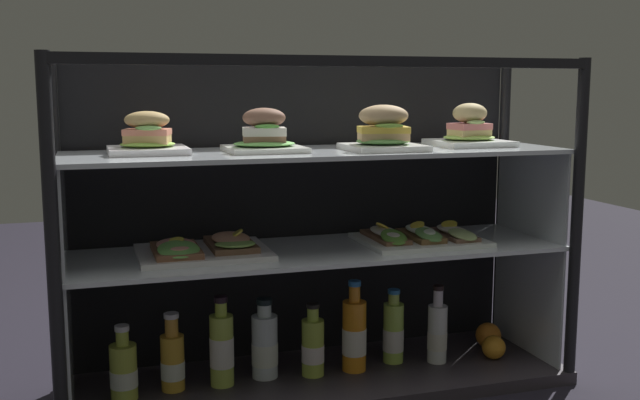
# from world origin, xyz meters

# --- Properties ---
(ground_plane) EXTENTS (6.00, 6.00, 0.02)m
(ground_plane) POSITION_xyz_m (0.00, 0.00, -0.01)
(ground_plane) COLOR black
(ground_plane) RESTS_ON ground
(case_base_deck) EXTENTS (1.39, 0.42, 0.04)m
(case_base_deck) POSITION_xyz_m (0.00, 0.00, 0.02)
(case_base_deck) COLOR #332D33
(case_base_deck) RESTS_ON ground
(case_frame) EXTENTS (1.39, 0.42, 0.91)m
(case_frame) POSITION_xyz_m (0.00, 0.12, 0.49)
(case_frame) COLOR black
(case_frame) RESTS_ON ground
(riser_lower_tier) EXTENTS (1.33, 0.36, 0.35)m
(riser_lower_tier) POSITION_xyz_m (0.00, 0.00, 0.21)
(riser_lower_tier) COLOR silver
(riser_lower_tier) RESTS_ON case_base_deck
(shelf_lower_glass) EXTENTS (1.34, 0.37, 0.01)m
(shelf_lower_glass) POSITION_xyz_m (0.00, 0.00, 0.39)
(shelf_lower_glass) COLOR silver
(shelf_lower_glass) RESTS_ON riser_lower_tier
(riser_upper_tier) EXTENTS (1.33, 0.36, 0.26)m
(riser_upper_tier) POSITION_xyz_m (0.00, 0.00, 0.52)
(riser_upper_tier) COLOR silver
(riser_upper_tier) RESTS_ON shelf_lower_glass
(shelf_upper_glass) EXTENTS (1.34, 0.37, 0.01)m
(shelf_upper_glass) POSITION_xyz_m (0.00, 0.00, 0.66)
(shelf_upper_glass) COLOR silver
(shelf_upper_glass) RESTS_ON riser_upper_tier
(plated_roll_sandwich_left_of_center) EXTENTS (0.20, 0.20, 0.11)m
(plated_roll_sandwich_left_of_center) POSITION_xyz_m (-0.45, 0.03, 0.70)
(plated_roll_sandwich_left_of_center) COLOR white
(plated_roll_sandwich_left_of_center) RESTS_ON shelf_upper_glass
(plated_roll_sandwich_mid_left) EXTENTS (0.20, 0.20, 0.11)m
(plated_roll_sandwich_mid_left) POSITION_xyz_m (-0.15, 0.01, 0.70)
(plated_roll_sandwich_mid_left) COLOR white
(plated_roll_sandwich_mid_left) RESTS_ON shelf_upper_glass
(plated_roll_sandwich_near_left_corner) EXTENTS (0.20, 0.20, 0.12)m
(plated_roll_sandwich_near_left_corner) POSITION_xyz_m (0.16, -0.05, 0.71)
(plated_roll_sandwich_near_left_corner) COLOR white
(plated_roll_sandwich_near_left_corner) RESTS_ON shelf_upper_glass
(plated_roll_sandwich_near_right_corner) EXTENTS (0.20, 0.20, 0.12)m
(plated_roll_sandwich_near_right_corner) POSITION_xyz_m (0.46, 0.02, 0.71)
(plated_roll_sandwich_near_right_corner) COLOR white
(plated_roll_sandwich_near_right_corner) RESTS_ON shelf_upper_glass
(open_sandwich_tray_near_right_corner) EXTENTS (0.34, 0.27, 0.06)m
(open_sandwich_tray_near_right_corner) POSITION_xyz_m (-0.31, 0.01, 0.42)
(open_sandwich_tray_near_right_corner) COLOR white
(open_sandwich_tray_near_right_corner) RESTS_ON shelf_lower_glass
(open_sandwich_tray_near_left_corner) EXTENTS (0.34, 0.27, 0.06)m
(open_sandwich_tray_near_left_corner) POSITION_xyz_m (0.30, -0.01, 0.41)
(open_sandwich_tray_near_left_corner) COLOR white
(open_sandwich_tray_near_left_corner) RESTS_ON shelf_lower_glass
(juice_bottle_front_left_end) EXTENTS (0.07, 0.07, 0.20)m
(juice_bottle_front_left_end) POSITION_xyz_m (-0.53, -0.01, 0.11)
(juice_bottle_front_left_end) COLOR #BAC748
(juice_bottle_front_left_end) RESTS_ON case_base_deck
(juice_bottle_front_second) EXTENTS (0.06, 0.06, 0.21)m
(juice_bottle_front_second) POSITION_xyz_m (-0.40, 0.01, 0.12)
(juice_bottle_front_second) COLOR gold
(juice_bottle_front_second) RESTS_ON case_base_deck
(juice_bottle_front_right_end) EXTENTS (0.06, 0.06, 0.25)m
(juice_bottle_front_right_end) POSITION_xyz_m (-0.27, 0.01, 0.14)
(juice_bottle_front_right_end) COLOR #B9D151
(juice_bottle_front_right_end) RESTS_ON case_base_deck
(juice_bottle_tucked_behind) EXTENTS (0.07, 0.07, 0.22)m
(juice_bottle_tucked_behind) POSITION_xyz_m (-0.15, 0.03, 0.13)
(juice_bottle_tucked_behind) COLOR white
(juice_bottle_tucked_behind) RESTS_ON case_base_deck
(juice_bottle_front_fourth) EXTENTS (0.06, 0.06, 0.20)m
(juice_bottle_front_fourth) POSITION_xyz_m (-0.02, -0.00, 0.12)
(juice_bottle_front_fourth) COLOR #B2C949
(juice_bottle_front_fourth) RESTS_ON case_base_deck
(juice_bottle_back_right) EXTENTS (0.07, 0.07, 0.26)m
(juice_bottle_back_right) POSITION_xyz_m (0.10, 0.00, 0.14)
(juice_bottle_back_right) COLOR orange
(juice_bottle_back_right) RESTS_ON case_base_deck
(juice_bottle_near_post) EXTENTS (0.06, 0.06, 0.22)m
(juice_bottle_near_post) POSITION_xyz_m (0.23, 0.03, 0.12)
(juice_bottle_near_post) COLOR #B0D853
(juice_bottle_near_post) RESTS_ON case_base_deck
(juice_bottle_front_middle) EXTENTS (0.06, 0.06, 0.23)m
(juice_bottle_front_middle) POSITION_xyz_m (0.36, -0.01, 0.12)
(juice_bottle_front_middle) COLOR white
(juice_bottle_front_middle) RESTS_ON case_base_deck
(orange_fruit_beside_bottles) EXTENTS (0.07, 0.07, 0.07)m
(orange_fruit_beside_bottles) POSITION_xyz_m (0.53, -0.04, 0.07)
(orange_fruit_beside_bottles) COLOR orange
(orange_fruit_beside_bottles) RESTS_ON case_base_deck
(orange_fruit_near_left_post) EXTENTS (0.08, 0.08, 0.08)m
(orange_fruit_near_left_post) POSITION_xyz_m (0.56, 0.05, 0.08)
(orange_fruit_near_left_post) COLOR orange
(orange_fruit_near_left_post) RESTS_ON case_base_deck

